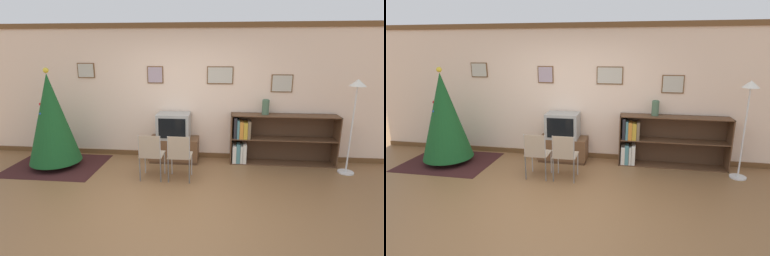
{
  "view_description": "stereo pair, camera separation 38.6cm",
  "coord_description": "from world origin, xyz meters",
  "views": [
    {
      "loc": [
        0.74,
        -3.82,
        2.21
      ],
      "look_at": [
        0.23,
        1.17,
        0.88
      ],
      "focal_mm": 28.0,
      "sensor_mm": 36.0,
      "label": 1
    },
    {
      "loc": [
        1.12,
        -3.76,
        2.21
      ],
      "look_at": [
        0.23,
        1.17,
        0.88
      ],
      "focal_mm": 28.0,
      "sensor_mm": 36.0,
      "label": 2
    }
  ],
  "objects": [
    {
      "name": "ground_plane",
      "position": [
        0.0,
        0.0,
        0.0
      ],
      "size": [
        24.0,
        24.0,
        0.0
      ],
      "primitive_type": "plane",
      "color": "brown"
    },
    {
      "name": "wall_back",
      "position": [
        0.0,
        2.17,
        1.35
      ],
      "size": [
        8.93,
        0.11,
        2.7
      ],
      "color": "beige",
      "rests_on": "ground_plane"
    },
    {
      "name": "area_rug",
      "position": [
        -2.44,
        1.35,
        0.0
      ],
      "size": [
        1.75,
        1.35,
        0.01
      ],
      "color": "#381919",
      "rests_on": "ground_plane"
    },
    {
      "name": "christmas_tree",
      "position": [
        -2.44,
        1.35,
        0.94
      ],
      "size": [
        0.95,
        0.95,
        1.88
      ],
      "color": "maroon",
      "rests_on": "area_rug"
    },
    {
      "name": "tv_console",
      "position": [
        -0.21,
        1.87,
        0.24
      ],
      "size": [
        0.98,
        0.47,
        0.48
      ],
      "color": "#4C311E",
      "rests_on": "ground_plane"
    },
    {
      "name": "television",
      "position": [
        -0.21,
        1.87,
        0.73
      ],
      "size": [
        0.64,
        0.46,
        0.5
      ],
      "color": "#9E9E99",
      "rests_on": "tv_console"
    },
    {
      "name": "folding_chair_left",
      "position": [
        -0.45,
        0.92,
        0.47
      ],
      "size": [
        0.4,
        0.4,
        0.82
      ],
      "color": "tan",
      "rests_on": "ground_plane"
    },
    {
      "name": "folding_chair_right",
      "position": [
        0.04,
        0.92,
        0.47
      ],
      "size": [
        0.4,
        0.4,
        0.82
      ],
      "color": "tan",
      "rests_on": "ground_plane"
    },
    {
      "name": "bookshelf",
      "position": [
        1.61,
        1.95,
        0.48
      ],
      "size": [
        2.03,
        0.36,
        0.99
      ],
      "color": "brown",
      "rests_on": "ground_plane"
    },
    {
      "name": "vase",
      "position": [
        1.57,
        1.96,
        1.14
      ],
      "size": [
        0.14,
        0.14,
        0.29
      ],
      "color": "#47664C",
      "rests_on": "bookshelf"
    },
    {
      "name": "standing_lamp",
      "position": [
        3.03,
        1.57,
        1.32
      ],
      "size": [
        0.28,
        0.28,
        1.71
      ],
      "color": "silver",
      "rests_on": "ground_plane"
    }
  ]
}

